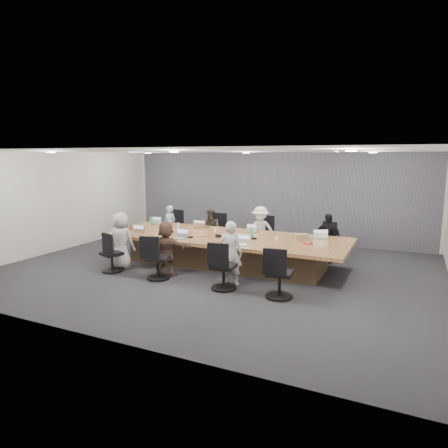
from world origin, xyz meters
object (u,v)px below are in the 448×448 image
at_px(laptop_0, 159,223).
at_px(laptop_4, 135,234).
at_px(person_2, 260,231).
at_px(bottle_green_right, 252,233).
at_px(chair_5, 158,262).
at_px(laptop_2, 253,231).
at_px(person_3, 327,238).
at_px(laptop_5, 179,238).
at_px(laptop_6, 241,245).
at_px(bottle_clear, 178,227).
at_px(chair_1, 217,234).
at_px(canvas_bag, 301,237).
at_px(person_6, 231,253).
at_px(mug_brown, 131,228).
at_px(person_1, 212,229).
at_px(person_0, 170,225).
at_px(chair_4, 112,257).
at_px(chair_3, 330,245).
at_px(laptop_1, 203,227).
at_px(person_5, 166,248).
at_px(chair_0, 176,230).
at_px(laptop_3, 323,237).
at_px(chair_2, 265,238).
at_px(person_4, 121,241).
at_px(conference_table, 226,249).
at_px(chair_6, 224,270).
at_px(stapler, 218,236).
at_px(chair_7, 279,277).
at_px(bottle_green_left, 152,221).
at_px(snack_packet, 308,243).

bearing_deg(laptop_0, laptop_4, 98.28).
bearing_deg(person_2, bottle_green_right, -90.00).
height_order(chair_5, laptop_2, chair_5).
xyz_separation_m(person_3, laptop_5, (-3.09, -2.15, 0.12)).
relative_size(laptop_6, bottle_clear, 1.37).
bearing_deg(chair_1, canvas_bag, 155.37).
bearing_deg(bottle_green_right, laptop_5, -154.62).
height_order(person_6, laptop_6, person_6).
bearing_deg(laptop_6, laptop_4, 177.84).
xyz_separation_m(laptop_6, mug_brown, (-3.39, 0.47, 0.05)).
bearing_deg(person_1, person_0, -177.46).
xyz_separation_m(chair_4, laptop_5, (1.29, 0.90, 0.38)).
bearing_deg(person_2, chair_3, -0.62).
relative_size(laptop_1, person_5, 0.28).
relative_size(chair_0, laptop_3, 2.41).
bearing_deg(chair_0, chair_1, -167.13).
height_order(chair_2, person_2, person_2).
relative_size(chair_4, person_0, 0.61).
bearing_deg(laptop_6, person_2, 96.43).
bearing_deg(laptop_0, laptop_3, 175.39).
bearing_deg(person_4, chair_5, 156.94).
height_order(conference_table, person_6, person_6).
bearing_deg(chair_6, laptop_0, 137.45).
relative_size(chair_6, canvas_bag, 2.77).
bearing_deg(stapler, bottle_clear, -170.22).
relative_size(chair_7, person_2, 0.61).
xyz_separation_m(person_1, laptop_5, (0.22, -2.15, 0.16)).
xyz_separation_m(chair_0, bottle_green_right, (3.22, -1.76, 0.46)).
distance_m(person_1, person_3, 3.31).
relative_size(chair_7, laptop_0, 2.28).
bearing_deg(mug_brown, bottle_green_left, 82.02).
relative_size(person_6, stapler, 8.10).
relative_size(chair_0, chair_5, 1.03).
xyz_separation_m(chair_1, bottle_clear, (-0.30, -1.69, 0.45)).
bearing_deg(laptop_6, chair_6, -92.16).
height_order(person_5, laptop_6, person_5).
xyz_separation_m(laptop_5, bottle_green_left, (-1.68, 1.28, 0.11)).
xyz_separation_m(person_0, snack_packet, (4.56, -1.40, 0.16)).
height_order(laptop_4, bottle_clear, bottle_clear).
relative_size(laptop_0, laptop_6, 1.16).
relative_size(person_1, snack_packet, 6.18).
bearing_deg(chair_7, laptop_2, 112.81).
distance_m(conference_table, canvas_bag, 1.89).
xyz_separation_m(bottle_green_left, bottle_clear, (1.16, -0.47, -0.01)).
distance_m(person_5, laptop_6, 1.70).
bearing_deg(chair_3, bottle_green_left, 27.78).
xyz_separation_m(laptop_2, bottle_clear, (-1.80, -0.79, 0.10)).
height_order(chair_3, laptop_3, laptop_3).
bearing_deg(chair_5, person_1, 78.94).
bearing_deg(snack_packet, laptop_1, 164.88).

